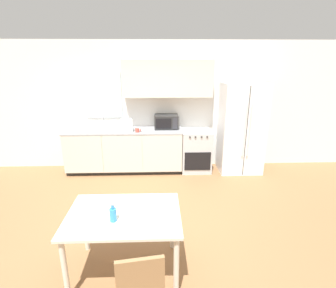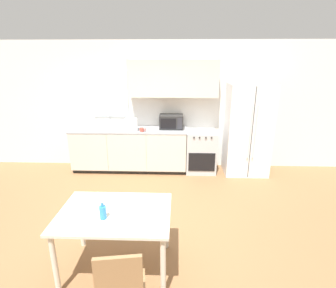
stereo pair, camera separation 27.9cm
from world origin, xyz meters
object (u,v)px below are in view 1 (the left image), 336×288
(drink_bottle, at_px, (113,214))
(oven_range, at_px, (196,150))
(refrigerator, at_px, (241,128))
(dining_table, at_px, (124,221))
(microwave, at_px, (166,122))
(coffee_mug, at_px, (138,130))

(drink_bottle, bearing_deg, oven_range, 67.11)
(refrigerator, relative_size, dining_table, 1.55)
(dining_table, bearing_deg, drink_bottle, -123.77)
(microwave, height_order, dining_table, microwave)
(dining_table, bearing_deg, microwave, 79.63)
(oven_range, distance_m, dining_table, 3.11)
(oven_range, height_order, dining_table, oven_range)
(refrigerator, bearing_deg, dining_table, -126.79)
(oven_range, xyz_separation_m, coffee_mug, (-1.22, -0.20, 0.51))
(microwave, xyz_separation_m, drink_bottle, (-0.63, -3.09, -0.23))
(oven_range, distance_m, microwave, 0.89)
(dining_table, relative_size, drink_bottle, 5.82)
(refrigerator, relative_size, microwave, 3.79)
(microwave, xyz_separation_m, dining_table, (-0.54, -2.96, -0.41))
(oven_range, height_order, microwave, microwave)
(dining_table, bearing_deg, coffee_mug, 90.96)
(coffee_mug, distance_m, dining_table, 2.69)
(refrigerator, xyz_separation_m, microwave, (-1.57, 0.13, 0.12))
(coffee_mug, bearing_deg, dining_table, -89.04)
(oven_range, relative_size, refrigerator, 0.47)
(refrigerator, bearing_deg, oven_range, 177.75)
(oven_range, relative_size, coffee_mug, 7.30)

